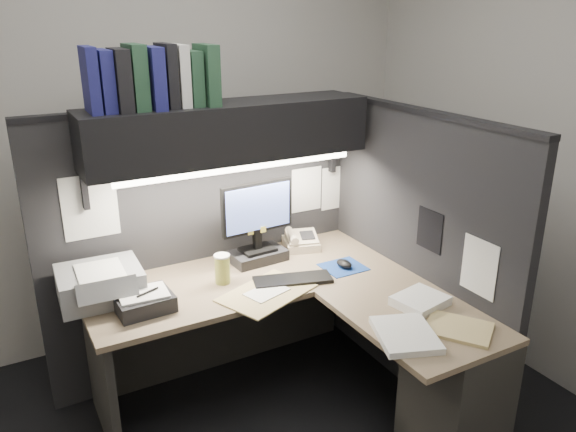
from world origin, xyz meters
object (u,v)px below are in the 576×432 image
object	(u,v)px
coffee_cup	(222,270)
printer	(100,284)
monitor	(257,230)
notebook_stack	(144,302)
desk	(349,356)
overhead_shelf	(229,131)
telephone	(301,241)
keyboard	(293,280)

from	to	relation	value
coffee_cup	printer	world-z (taller)	printer
monitor	notebook_stack	size ratio (longest dim) A/B	1.80
desk	notebook_stack	xyz separation A→B (m)	(-0.90, 0.46, 0.33)
desk	printer	xyz separation A→B (m)	(-1.06, 0.69, 0.37)
overhead_shelf	printer	bearing A→B (deg)	-174.93
overhead_shelf	monitor	world-z (taller)	overhead_shelf
coffee_cup	telephone	bearing A→B (deg)	19.22
printer	monitor	bearing A→B (deg)	4.23
monitor	telephone	size ratio (longest dim) A/B	2.27
desk	coffee_cup	size ratio (longest dim) A/B	11.25
keyboard	telephone	distance (m)	0.47
telephone	printer	xyz separation A→B (m)	(-1.21, -0.08, 0.04)
telephone	overhead_shelf	bearing A→B (deg)	-161.42
desk	printer	size ratio (longest dim) A/B	4.25
monitor	notebook_stack	distance (m)	0.79
keyboard	coffee_cup	xyz separation A→B (m)	(-0.33, 0.17, 0.07)
telephone	notebook_stack	distance (m)	1.10
keyboard	coffee_cup	distance (m)	0.38
desk	monitor	distance (m)	0.87
overhead_shelf	monitor	distance (m)	0.60
overhead_shelf	printer	world-z (taller)	overhead_shelf
telephone	notebook_stack	size ratio (longest dim) A/B	0.79
monitor	keyboard	distance (m)	0.38
desk	printer	bearing A→B (deg)	147.02
overhead_shelf	printer	distance (m)	1.02
monitor	keyboard	size ratio (longest dim) A/B	1.13
printer	coffee_cup	bearing A→B (deg)	-10.16
printer	overhead_shelf	bearing A→B (deg)	7.48
monitor	telephone	world-z (taller)	monitor
overhead_shelf	keyboard	size ratio (longest dim) A/B	3.69
telephone	coffee_cup	bearing A→B (deg)	-143.42
desk	telephone	distance (m)	0.84
notebook_stack	desk	bearing A→B (deg)	-27.38
telephone	coffee_cup	distance (m)	0.64
desk	monitor	world-z (taller)	monitor
keyboard	printer	xyz separation A→B (m)	(-0.94, 0.31, 0.07)
overhead_shelf	telephone	bearing A→B (deg)	1.22
coffee_cup	desk	bearing A→B (deg)	-50.71
keyboard	coffee_cup	bearing A→B (deg)	169.52
monitor	coffee_cup	size ratio (longest dim) A/B	3.15
keyboard	desk	bearing A→B (deg)	-56.45
desk	keyboard	distance (m)	0.50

